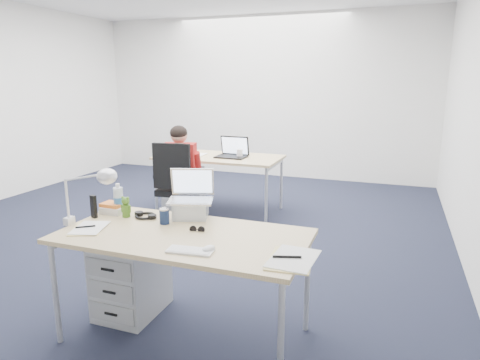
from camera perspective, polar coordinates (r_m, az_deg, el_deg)
name	(u,v)px	position (r m, az deg, el deg)	size (l,w,h in m)	color
floor	(163,238)	(4.81, -10.29, -7.63)	(7.00, 7.00, 0.00)	black
room	(156,78)	(4.51, -11.20, 13.21)	(6.02, 7.02, 2.80)	silver
desk_near	(183,241)	(2.80, -7.62, -8.02)	(1.60, 0.80, 0.73)	tan
desk_far	(219,160)	(5.57, -2.81, 2.73)	(1.60, 0.80, 0.73)	tan
office_chair	(179,205)	(4.98, -8.09, -3.29)	(0.72, 0.72, 1.03)	black
seated_person	(183,175)	(5.05, -7.60, 0.64)	(0.44, 0.68, 1.19)	#AC1C18
drawer_pedestal_near	(132,277)	(3.33, -14.26, -12.46)	(0.40, 0.50, 0.55)	#A9ADAF
drawer_pedestal_far	(184,189)	(5.77, -7.53, -1.17)	(0.40, 0.50, 0.55)	#A9ADAF
silver_laptop	(190,195)	(3.06, -6.63, -1.97)	(0.31, 0.25, 0.33)	silver
wireless_keyboard	(190,251)	(2.50, -6.66, -9.34)	(0.27, 0.11, 0.01)	white
computer_mouse	(209,249)	(2.50, -4.20, -9.10)	(0.06, 0.09, 0.03)	white
headphones	(145,215)	(3.16, -12.50, -4.58)	(0.19, 0.15, 0.03)	black
can_koozie	(164,216)	(2.98, -10.06, -4.75)	(0.07, 0.07, 0.11)	#162547
water_bottle	(118,199)	(3.27, -15.90, -2.39)	(0.07, 0.07, 0.23)	silver
bear_figurine	(126,207)	(3.18, -14.98, -3.45)	(0.08, 0.06, 0.15)	#2F651B
book_stack	(113,208)	(3.31, -16.57, -3.60)	(0.17, 0.13, 0.08)	silver
cordless_phone	(94,207)	(3.23, -18.93, -3.36)	(0.04, 0.03, 0.17)	black
papers_left	(88,228)	(3.02, -19.64, -6.09)	(0.19, 0.27, 0.01)	#EBDA88
papers_right	(291,259)	(2.39, 6.81, -10.47)	(0.24, 0.34, 0.01)	#EBDA88
sunglasses	(197,229)	(2.82, -5.73, -6.58)	(0.10, 0.05, 0.02)	black
desk_lamp	(82,196)	(3.02, -20.28, -1.96)	(0.38, 0.14, 0.43)	silver
dark_laptop	(231,147)	(5.43, -1.21, 4.45)	(0.38, 0.37, 0.28)	black
far_cup	(240,153)	(5.45, -0.05, 3.58)	(0.08, 0.08, 0.11)	white
far_papers	(196,155)	(5.65, -5.94, 3.33)	(0.20, 0.28, 0.01)	white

